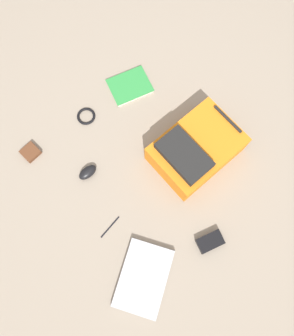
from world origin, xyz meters
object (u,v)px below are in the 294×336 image
(power_brick, at_px, (210,242))
(pen_black, at_px, (110,227))
(cable_coil, at_px, (86,116))
(backpack, at_px, (195,150))
(laptop, at_px, (143,278))
(earbud_pouch, at_px, (30,152))
(computer_mouse, at_px, (88,172))
(book_red, at_px, (130,86))

(power_brick, distance_m, pen_black, 0.52)
(cable_coil, relative_size, pen_black, 0.76)
(backpack, distance_m, laptop, 0.71)
(backpack, height_order, pen_black, backpack)
(cable_coil, distance_m, power_brick, 0.97)
(backpack, height_order, power_brick, backpack)
(earbud_pouch, bearing_deg, computer_mouse, 29.27)
(backpack, relative_size, book_red, 1.65)
(book_red, relative_size, earbud_pouch, 3.12)
(book_red, height_order, pen_black, book_red)
(backpack, height_order, laptop, backpack)
(laptop, distance_m, book_red, 1.07)
(book_red, relative_size, pen_black, 1.97)
(backpack, relative_size, pen_black, 3.24)
(computer_mouse, bearing_deg, earbud_pouch, -149.71)
(laptop, bearing_deg, cable_coil, 159.87)
(cable_coil, distance_m, pen_black, 0.64)
(pen_black, bearing_deg, laptop, -5.94)
(backpack, bearing_deg, laptop, -63.64)
(cable_coil, bearing_deg, pen_black, -26.83)
(backpack, xyz_separation_m, pen_black, (0.01, -0.60, -0.08))
(book_red, bearing_deg, backpack, -0.33)
(power_brick, xyz_separation_m, pen_black, (-0.39, -0.34, -0.01))
(cable_coil, xyz_separation_m, earbud_pouch, (-0.03, -0.37, 0.01))
(cable_coil, bearing_deg, backpack, 28.54)
(laptop, distance_m, computer_mouse, 0.62)
(pen_black, distance_m, earbud_pouch, 0.61)
(laptop, height_order, earbud_pouch, laptop)
(earbud_pouch, bearing_deg, book_red, 86.26)
(laptop, xyz_separation_m, book_red, (-0.86, 0.63, -0.01))
(earbud_pouch, bearing_deg, backpack, 48.60)
(computer_mouse, distance_m, cable_coil, 0.34)
(cable_coil, height_order, earbud_pouch, earbud_pouch)
(backpack, height_order, book_red, backpack)
(laptop, bearing_deg, computer_mouse, 168.44)
(computer_mouse, distance_m, pen_black, 0.32)
(backpack, bearing_deg, earbud_pouch, -131.40)
(backpack, xyz_separation_m, earbud_pouch, (-0.59, -0.67, -0.07))
(backpack, xyz_separation_m, cable_coil, (-0.57, -0.31, -0.08))
(power_brick, bearing_deg, laptop, -103.26)
(power_brick, bearing_deg, computer_mouse, -160.37)
(computer_mouse, bearing_deg, power_brick, 20.64)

